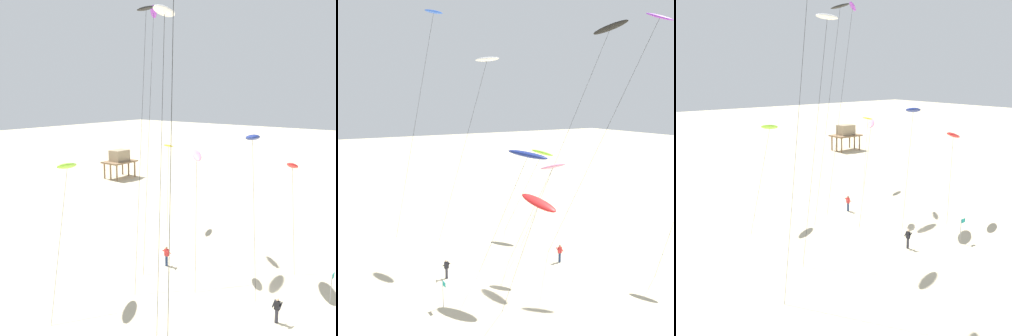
{
  "view_description": "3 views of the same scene",
  "coord_description": "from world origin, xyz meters",
  "views": [
    {
      "loc": [
        -21.98,
        -9.05,
        13.89
      ],
      "look_at": [
        0.32,
        8.53,
        8.29
      ],
      "focal_mm": 40.61,
      "sensor_mm": 36.0,
      "label": 1
    },
    {
      "loc": [
        28.26,
        -12.51,
        14.68
      ],
      "look_at": [
        -2.77,
        5.32,
        8.54
      ],
      "focal_mm": 42.85,
      "sensor_mm": 36.0,
      "label": 2
    },
    {
      "loc": [
        -24.77,
        -22.43,
        14.13
      ],
      "look_at": [
        -2.95,
        5.07,
        5.86
      ],
      "focal_mm": 43.84,
      "sensor_mm": 36.0,
      "label": 3
    }
  ],
  "objects": [
    {
      "name": "kite_blue",
      "position": [
        -8.8,
        0.97,
        22.23
      ],
      "size": [
        5.96,
        4.01,
        23.1
      ],
      "color": "blue",
      "rests_on": "ground"
    },
    {
      "name": "kite_black",
      "position": [
        2.31,
        12.35,
        20.38
      ],
      "size": [
        8.29,
        5.39,
        21.22
      ],
      "color": "black",
      "rests_on": "ground"
    },
    {
      "name": "kite_purple",
      "position": [
        5.52,
        14.3,
        20.66
      ],
      "size": [
        8.42,
        5.92,
        21.61
      ],
      "color": "purple",
      "rests_on": "ground"
    },
    {
      "name": "ground_plane",
      "position": [
        0.0,
        0.0,
        0.0
      ],
      "size": [
        260.0,
        260.0,
        0.0
      ],
      "primitive_type": "plane",
      "color": "beige"
    },
    {
      "name": "kite_navy",
      "position": [
        3.84,
        3.33,
        10.66
      ],
      "size": [
        5.46,
        3.78,
        11.13
      ],
      "color": "navy",
      "rests_on": "ground"
    },
    {
      "name": "kite_lime",
      "position": [
        -6.46,
        11.87,
        9.04
      ],
      "size": [
        4.96,
        3.43,
        9.58
      ],
      "color": "#8CD833",
      "rests_on": "ground"
    },
    {
      "name": "kite_pink",
      "position": [
        1.96,
        7.01,
        9.15
      ],
      "size": [
        4.4,
        3.29,
        9.67
      ],
      "color": "pink",
      "rests_on": "ground"
    },
    {
      "name": "kite_white",
      "position": [
        -5.01,
        4.57,
        18.13
      ],
      "size": [
        6.36,
        4.19,
        18.49
      ],
      "color": "white",
      "rests_on": "ground"
    },
    {
      "name": "marker_flag",
      "position": [
        3.17,
        -3.19,
        1.49
      ],
      "size": [
        0.56,
        0.05,
        2.1
      ],
      "color": "gray",
      "rests_on": "ground"
    },
    {
      "name": "kite_red",
      "position": [
        7.79,
        1.64,
        8.15
      ],
      "size": [
        3.64,
        2.3,
        8.76
      ],
      "color": "red",
      "rests_on": "ground"
    },
    {
      "name": "kite_flyer_nearest",
      "position": [
        -1.27,
        -1.22,
        0.89
      ],
      "size": [
        0.51,
        0.54,
        1.67
      ],
      "color": "#33333D",
      "rests_on": "ground"
    },
    {
      "name": "kite_flyer_middle",
      "position": [
        0.69,
        8.98,
        0.89
      ],
      "size": [
        0.52,
        0.55,
        1.67
      ],
      "color": "navy",
      "rests_on": "ground"
    }
  ]
}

